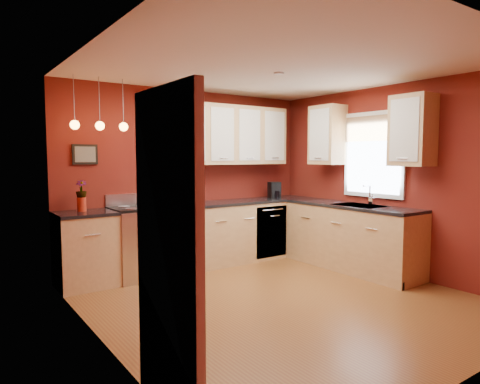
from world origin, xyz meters
TOP-DOWN VIEW (x-y plane):
  - floor at (0.00, 0.00)m, footprint 4.20×4.20m
  - ceiling at (0.00, 0.00)m, footprint 4.00×4.20m
  - wall_back at (0.00, 2.10)m, footprint 4.00×0.02m
  - wall_front at (0.00, -2.10)m, footprint 4.00×0.02m
  - wall_left at (-2.00, 0.00)m, footprint 0.02×4.20m
  - wall_right at (2.00, 0.00)m, footprint 0.02×4.20m
  - base_cabinets_back_left at (-1.65, 1.80)m, footprint 0.70×0.60m
  - base_cabinets_back_right at (0.73, 1.80)m, footprint 2.54×0.60m
  - base_cabinets_right at (1.70, 0.45)m, footprint 0.60×2.10m
  - counter_back_left at (-1.65, 1.80)m, footprint 0.70×0.62m
  - counter_back_right at (0.73, 1.80)m, footprint 2.54×0.62m
  - counter_right at (1.70, 0.45)m, footprint 0.62×2.10m
  - gas_range at (-0.92, 1.80)m, footprint 0.76×0.64m
  - dishwasher_front at (1.10, 1.51)m, footprint 0.60×0.02m
  - sink at (1.70, 0.30)m, footprint 0.50×0.70m
  - window at (1.97, 0.30)m, footprint 0.06×1.02m
  - door_left_wall at (-1.97, -1.20)m, footprint 0.12×0.82m
  - upper_cabinets_back at (0.60, 1.93)m, footprint 2.00×0.35m
  - upper_cabinets_right at (1.82, 0.32)m, footprint 0.35×1.95m
  - wall_picture at (-1.55, 2.08)m, footprint 0.32×0.03m
  - pendant_lights at (-1.45, 1.75)m, footprint 0.71×0.11m
  - red_canister at (-0.24, 1.91)m, footprint 0.12×0.12m
  - red_vase at (-1.67, 1.86)m, footprint 0.11×0.11m
  - flowers at (-1.67, 1.86)m, footprint 0.16×0.16m
  - coffee_maker at (1.41, 1.81)m, footprint 0.21×0.21m
  - soap_pump at (1.81, 0.18)m, footprint 0.08×0.09m
  - dish_towel at (-0.94, 1.47)m, footprint 0.24×0.02m

SIDE VIEW (x-z plane):
  - floor at x=0.00m, z-range 0.00..0.00m
  - base_cabinets_back_left at x=-1.65m, z-range 0.00..0.90m
  - base_cabinets_back_right at x=0.73m, z-range 0.00..0.90m
  - base_cabinets_right at x=1.70m, z-range 0.00..0.90m
  - dishwasher_front at x=1.10m, z-range 0.05..0.85m
  - gas_range at x=-0.92m, z-range -0.07..1.04m
  - dish_towel at x=-0.94m, z-range 0.36..0.68m
  - sink at x=1.70m, z-range 0.75..1.08m
  - counter_back_left at x=-1.65m, z-range 0.90..0.94m
  - counter_back_right at x=0.73m, z-range 0.90..0.94m
  - counter_right at x=1.70m, z-range 0.90..0.94m
  - soap_pump at x=1.81m, z-range 0.94..1.11m
  - door_left_wall at x=-1.97m, z-range 0.00..2.05m
  - red_vase at x=-1.67m, z-range 0.94..1.12m
  - red_canister at x=-0.24m, z-range 0.94..1.13m
  - coffee_maker at x=1.41m, z-range 0.93..1.19m
  - flowers at x=-1.67m, z-range 1.10..1.33m
  - wall_back at x=0.00m, z-range 0.00..2.60m
  - wall_front at x=0.00m, z-range 0.00..2.60m
  - wall_left at x=-2.00m, z-range 0.00..2.60m
  - wall_right at x=2.00m, z-range 0.00..2.60m
  - wall_picture at x=-1.55m, z-range 1.52..1.78m
  - window at x=1.97m, z-range 1.08..2.30m
  - upper_cabinets_back at x=0.60m, z-range 1.50..2.40m
  - upper_cabinets_right at x=1.82m, z-range 1.50..2.40m
  - pendant_lights at x=-1.45m, z-range 1.68..2.34m
  - ceiling at x=0.00m, z-range 2.59..2.61m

